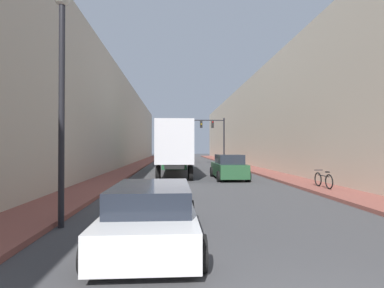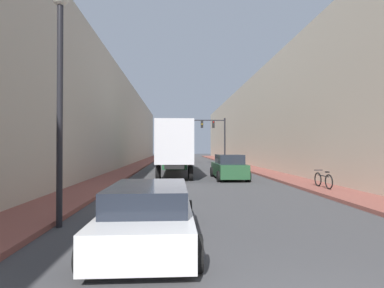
# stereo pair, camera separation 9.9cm
# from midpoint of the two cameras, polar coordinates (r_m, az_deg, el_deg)

# --- Properties ---
(sidewalk_right) EXTENTS (2.16, 80.00, 0.15)m
(sidewalk_right) POSITION_cam_midpoint_polar(r_m,az_deg,el_deg) (33.45, 9.58, -4.23)
(sidewalk_right) COLOR brown
(sidewalk_right) RESTS_ON ground
(sidewalk_left) EXTENTS (2.16, 80.00, 0.15)m
(sidewalk_left) POSITION_cam_midpoint_polar(r_m,az_deg,el_deg) (32.88, -11.03, -4.29)
(sidewalk_left) COLOR brown
(sidewalk_left) RESTS_ON ground
(building_right) EXTENTS (6.00, 80.00, 10.13)m
(building_right) POSITION_cam_midpoint_polar(r_m,az_deg,el_deg) (34.66, 16.16, 4.17)
(building_right) COLOR beige
(building_right) RESTS_ON ground
(building_left) EXTENTS (6.00, 80.00, 9.98)m
(building_left) POSITION_cam_midpoint_polar(r_m,az_deg,el_deg) (33.72, -17.91, 4.19)
(building_left) COLOR #BCB29E
(building_left) RESTS_ON ground
(semi_truck) EXTENTS (2.45, 13.51, 3.95)m
(semi_truck) POSITION_cam_midpoint_polar(r_m,az_deg,el_deg) (25.05, -3.51, -0.49)
(semi_truck) COLOR silver
(semi_truck) RESTS_ON ground
(sedan_car) EXTENTS (2.12, 4.71, 1.33)m
(sedan_car) POSITION_cam_midpoint_polar(r_m,az_deg,el_deg) (7.07, -8.00, -13.04)
(sedan_car) COLOR silver
(sedan_car) RESTS_ON ground
(suv_car) EXTENTS (2.09, 4.76, 1.68)m
(suv_car) POSITION_cam_midpoint_polar(r_m,az_deg,el_deg) (20.67, 6.85, -4.43)
(suv_car) COLOR #234C2D
(suv_car) RESTS_ON ground
(traffic_signal_gantry) EXTENTS (5.91, 0.35, 5.90)m
(traffic_signal_gantry) POSITION_cam_midpoint_polar(r_m,az_deg,el_deg) (37.96, 3.64, 2.45)
(traffic_signal_gantry) COLOR black
(traffic_signal_gantry) RESTS_ON ground
(street_lamp) EXTENTS (0.44, 0.44, 6.45)m
(street_lamp) POSITION_cam_midpoint_polar(r_m,az_deg,el_deg) (9.07, -23.85, 12.21)
(street_lamp) COLOR black
(street_lamp) RESTS_ON ground
(parked_bicycle) EXTENTS (0.44, 1.82, 0.86)m
(parked_bicycle) POSITION_cam_midpoint_polar(r_m,az_deg,el_deg) (16.41, 23.59, -6.30)
(parked_bicycle) COLOR black
(parked_bicycle) RESTS_ON sidewalk_right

